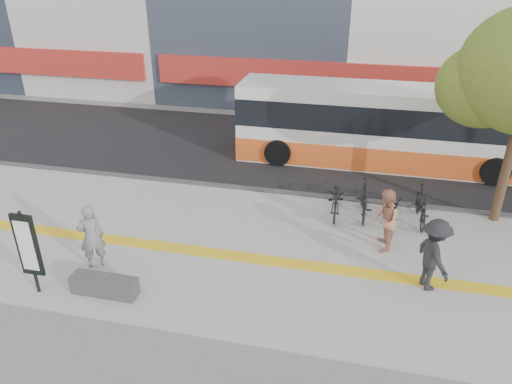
% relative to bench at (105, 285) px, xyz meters
% --- Properties ---
extents(ground, '(120.00, 120.00, 0.00)m').
position_rel_bench_xyz_m(ground, '(2.60, 1.20, -0.30)').
color(ground, slate).
rests_on(ground, ground).
extents(sidewalk, '(40.00, 7.00, 0.08)m').
position_rel_bench_xyz_m(sidewalk, '(2.60, 2.70, -0.27)').
color(sidewalk, gray).
rests_on(sidewalk, ground).
extents(tactile_strip, '(40.00, 0.45, 0.01)m').
position_rel_bench_xyz_m(tactile_strip, '(2.60, 2.20, -0.22)').
color(tactile_strip, yellow).
rests_on(tactile_strip, sidewalk).
extents(street, '(40.00, 8.00, 0.06)m').
position_rel_bench_xyz_m(street, '(2.60, 10.20, -0.28)').
color(street, black).
rests_on(street, ground).
extents(curb, '(40.00, 0.25, 0.14)m').
position_rel_bench_xyz_m(curb, '(2.60, 6.20, -0.23)').
color(curb, '#343537').
rests_on(curb, ground).
extents(bench, '(1.60, 0.45, 0.45)m').
position_rel_bench_xyz_m(bench, '(0.00, 0.00, 0.00)').
color(bench, '#343537').
rests_on(bench, sidewalk).
extents(signboard, '(0.55, 0.10, 2.20)m').
position_rel_bench_xyz_m(signboard, '(-1.60, -0.31, 1.06)').
color(signboard, black).
rests_on(signboard, sidewalk).
extents(bus, '(11.01, 2.61, 2.93)m').
position_rel_bench_xyz_m(bus, '(6.42, 9.70, 1.13)').
color(bus, silver).
rests_on(bus, street).
extents(bicycle_row, '(3.18, 1.95, 1.12)m').
position_rel_bench_xyz_m(bicycle_row, '(6.26, 5.20, 0.31)').
color(bicycle_row, black).
rests_on(bicycle_row, sidewalk).
extents(seated_woman, '(0.77, 0.72, 1.76)m').
position_rel_bench_xyz_m(seated_woman, '(-0.80, 0.98, 0.66)').
color(seated_woman, black).
rests_on(seated_woman, sidewalk).
extents(pedestrian_tan, '(0.71, 0.89, 1.76)m').
position_rel_bench_xyz_m(pedestrian_tan, '(6.44, 3.48, 0.66)').
color(pedestrian_tan, '#B17659').
rests_on(pedestrian_tan, sidewalk).
extents(pedestrian_dark, '(1.11, 1.38, 1.86)m').
position_rel_bench_xyz_m(pedestrian_dark, '(7.54, 2.00, 0.70)').
color(pedestrian_dark, black).
rests_on(pedestrian_dark, sidewalk).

